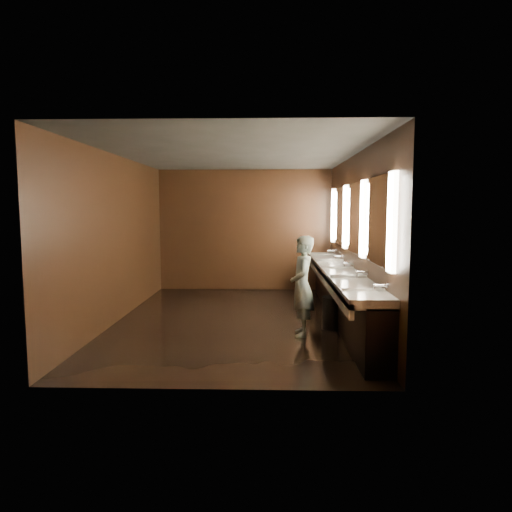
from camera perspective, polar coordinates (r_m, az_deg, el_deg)
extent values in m
plane|color=black|center=(7.89, -2.56, -8.01)|extent=(6.00, 6.00, 0.00)
cube|color=#2D2D2B|center=(7.71, -2.66, 12.62)|extent=(4.00, 6.00, 0.02)
cube|color=black|center=(10.66, -1.40, 3.26)|extent=(4.00, 0.02, 2.80)
cube|color=black|center=(4.70, -5.33, -0.26)|extent=(4.00, 0.02, 2.80)
cube|color=black|center=(8.07, -16.92, 2.12)|extent=(0.02, 6.00, 2.80)
cube|color=black|center=(7.79, 12.25, 2.11)|extent=(0.02, 6.00, 2.80)
cube|color=black|center=(7.88, 10.79, -5.12)|extent=(0.36, 5.40, 0.81)
cube|color=silver|center=(7.80, 10.17, -1.91)|extent=(0.55, 5.40, 0.12)
cube|color=silver|center=(7.77, 8.37, -2.50)|extent=(0.06, 5.40, 0.18)
cylinder|color=silver|center=(5.67, 15.32, -3.55)|extent=(0.18, 0.04, 0.04)
cylinder|color=silver|center=(6.73, 13.12, -2.01)|extent=(0.18, 0.04, 0.04)
cylinder|color=silver|center=(7.81, 11.53, -0.89)|extent=(0.18, 0.04, 0.04)
cylinder|color=silver|center=(8.89, 10.33, -0.04)|extent=(0.18, 0.04, 0.04)
cylinder|color=silver|center=(9.97, 9.38, 0.62)|extent=(0.18, 0.04, 0.04)
cube|color=#FAEACB|center=(5.42, 16.65, 4.06)|extent=(0.06, 0.22, 1.15)
cube|color=white|center=(6.20, 14.88, 4.32)|extent=(0.03, 1.32, 1.15)
cube|color=#FAEACB|center=(6.98, 13.27, 4.53)|extent=(0.06, 0.23, 1.15)
cube|color=white|center=(7.77, 12.20, 4.68)|extent=(0.03, 1.32, 1.15)
cube|color=#FAEACB|center=(8.55, 11.12, 4.81)|extent=(0.06, 0.23, 1.15)
cube|color=white|center=(9.34, 10.41, 4.92)|extent=(0.03, 1.32, 1.15)
cube|color=#FAEACB|center=(10.13, 9.64, 5.01)|extent=(0.06, 0.22, 1.15)
imported|color=#93C6DB|center=(6.87, 5.79, -3.74)|extent=(0.36, 0.55, 1.50)
cylinder|color=black|center=(7.37, 9.52, -7.04)|extent=(0.41, 0.41, 0.52)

